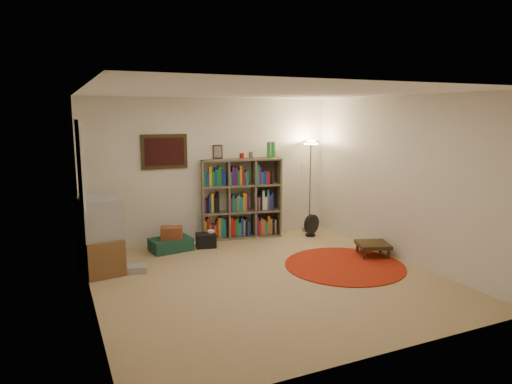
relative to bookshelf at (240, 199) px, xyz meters
The scene contains 12 objects.
room 2.24m from the bookshelf, 104.19° to the right, with size 4.54×4.54×2.54m.
bookshelf is the anchor object (origin of this frame).
floor_lamp 1.57m from the bookshelf, ahead, with size 0.41×0.41×1.73m.
floor_fan 1.41m from the bookshelf, 22.58° to the right, with size 0.36×0.24×0.40m.
tv_stand 2.68m from the bookshelf, 159.70° to the right, with size 0.60×0.79×1.07m.
dvd_box 2.45m from the bookshelf, 151.06° to the right, with size 0.33×0.29×0.10m.
suitcase 1.53m from the bookshelf, 166.10° to the right, with size 0.71×0.51×0.21m.
wicker_basket 1.46m from the bookshelf, 164.67° to the right, with size 0.40×0.34×0.20m.
duffel_bag 1.04m from the bookshelf, 154.21° to the right, with size 0.38×0.34×0.23m.
paper_towel 0.93m from the bookshelf, 153.94° to the right, with size 0.15×0.15×0.27m.
red_rug 2.39m from the bookshelf, 69.72° to the right, with size 1.77×1.77×0.02m.
side_table 2.50m from the bookshelf, 53.04° to the right, with size 0.61×0.61×0.22m.
Camera 1 is at (-2.60, -5.36, 2.23)m, focal length 32.00 mm.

